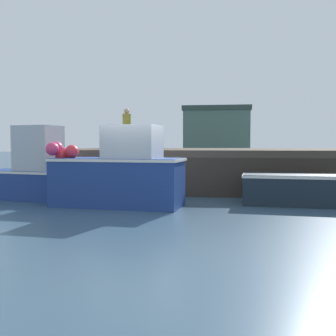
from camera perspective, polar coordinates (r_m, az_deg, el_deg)
The scene contains 8 objects.
ground at distance 11.92m, azimuth -4.11°, elevation -5.70°, with size 120.00×160.00×0.10m.
pier at distance 17.50m, azimuth 8.37°, elevation 1.80°, with size 14.38×8.17×1.61m.
fishing_boat_near_left at distance 14.17m, azimuth -18.38°, elevation -0.47°, with size 3.27×1.89×2.42m.
fishing_boat_near_right at distance 12.06m, azimuth -6.90°, elevation -0.72°, with size 4.11×1.93×2.37m.
fishing_boat_mid at distance 12.90m, azimuth 17.12°, elevation -2.72°, with size 3.14×1.73×0.92m.
dockworker at distance 16.70m, azimuth -5.78°, elevation 5.46°, with size 0.34×0.34×1.66m.
warehouse at distance 44.79m, azimuth 6.83°, elevation 4.78°, with size 7.20×4.68×5.85m.
mooring_buoy_foreground at distance 12.38m, azimuth -5.24°, elevation -3.62°, with size 0.51×0.51×0.72m.
Camera 1 is at (2.50, -11.50, 1.83)m, focal length 43.64 mm.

